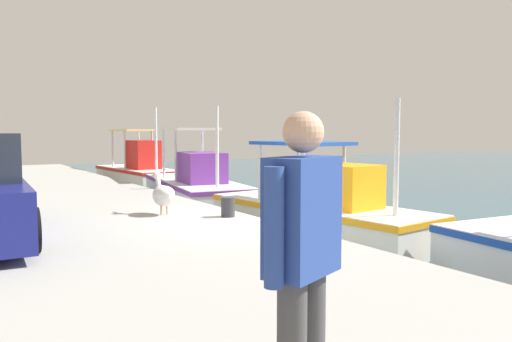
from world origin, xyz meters
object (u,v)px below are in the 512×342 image
at_px(fishing_boat_nearest, 138,172).
at_px(pelican, 163,194).
at_px(fishing_boat_third, 320,212).
at_px(mooring_bollard_nearest, 228,207).
at_px(fishing_boat_second, 196,186).
at_px(fisherman_standing, 302,254).

distance_m(fishing_boat_nearest, pelican, 12.37).
height_order(fishing_boat_third, mooring_bollard_nearest, fishing_boat_third).
bearing_deg(fishing_boat_second, fisherman_standing, -23.00).
height_order(fishing_boat_second, fisherman_standing, fishing_boat_second).
bearing_deg(pelican, fishing_boat_second, 149.37).
relative_size(fishing_boat_second, mooring_bollard_nearest, 17.33).
bearing_deg(fisherman_standing, mooring_bollard_nearest, 154.39).
distance_m(pelican, mooring_bollard_nearest, 1.30).
height_order(pelican, fisherman_standing, fisherman_standing).
distance_m(fishing_boat_second, fishing_boat_third, 6.14).
relative_size(pelican, mooring_bollard_nearest, 2.58).
relative_size(fishing_boat_nearest, fisherman_standing, 3.15).
bearing_deg(fishing_boat_second, mooring_bollard_nearest, -20.52).
bearing_deg(fishing_boat_nearest, fishing_boat_third, 0.04).
distance_m(pelican, fisherman_standing, 7.30).
height_order(fishing_boat_third, fisherman_standing, fishing_boat_third).
relative_size(fishing_boat_third, fisherman_standing, 3.45).
bearing_deg(fishing_boat_nearest, fisherman_standing, -16.51).
distance_m(fishing_boat_third, mooring_bollard_nearest, 2.75).
bearing_deg(fishing_boat_third, fishing_boat_nearest, -179.96).
bearing_deg(mooring_bollard_nearest, fishing_boat_nearest, 168.22).
distance_m(fishing_boat_nearest, fishing_boat_second, 6.02).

